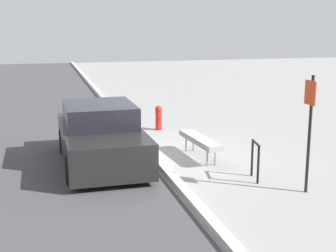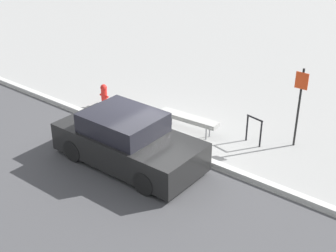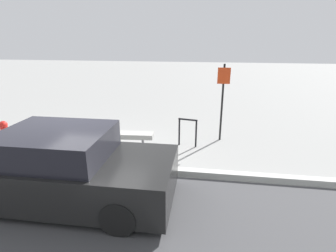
# 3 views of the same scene
# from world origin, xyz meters

# --- Properties ---
(ground_plane) EXTENTS (60.00, 60.00, 0.00)m
(ground_plane) POSITION_xyz_m (0.00, 0.00, 0.00)
(ground_plane) COLOR gray
(curb) EXTENTS (60.00, 0.20, 0.13)m
(curb) POSITION_xyz_m (0.00, 0.00, 0.07)
(curb) COLOR #B7B7B2
(curb) RESTS_ON ground_plane
(bench) EXTENTS (1.94, 0.51, 0.52)m
(bench) POSITION_xyz_m (0.36, 1.11, 0.45)
(bench) COLOR gray
(bench) RESTS_ON ground_plane
(bike_rack) EXTENTS (0.55, 0.15, 0.83)m
(bike_rack) POSITION_xyz_m (2.22, 1.70, 0.50)
(bike_rack) COLOR black
(bike_rack) RESTS_ON ground_plane
(sign_post) EXTENTS (0.36, 0.08, 2.30)m
(sign_post) POSITION_xyz_m (3.17, 2.33, 1.38)
(sign_post) COLOR black
(sign_post) RESTS_ON ground_plane
(fire_hydrant) EXTENTS (0.36, 0.22, 0.77)m
(fire_hydrant) POSITION_xyz_m (-2.97, 0.90, 0.41)
(fire_hydrant) COLOR red
(fire_hydrant) RESTS_ON ground_plane
(parked_car_near) EXTENTS (4.03, 1.83, 1.41)m
(parked_car_near) POSITION_xyz_m (0.14, -1.28, 0.64)
(parked_car_near) COLOR black
(parked_car_near) RESTS_ON ground_plane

